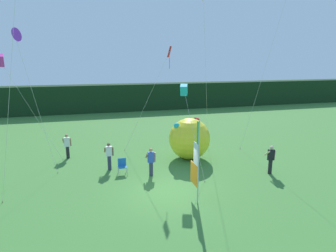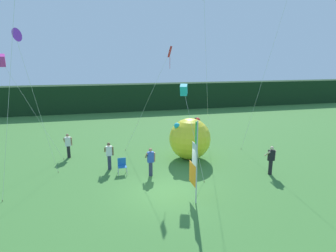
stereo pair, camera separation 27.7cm
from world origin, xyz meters
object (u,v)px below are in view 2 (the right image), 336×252
at_px(person_far_right, 68,145).
at_px(kite_cyan_box_2, 184,90).
at_px(person_mid_field, 151,161).
at_px(kite_magenta_box_1, 1,61).
at_px(person_near_banner, 109,155).
at_px(inflatable_balloon, 190,139).
at_px(kite_purple_delta_4, 15,36).
at_px(banner_flag, 195,163).
at_px(folding_chair, 122,165).
at_px(person_far_left, 271,159).
at_px(kite_red_diamond_3, 166,61).

height_order(person_far_right, kite_cyan_box_2, kite_cyan_box_2).
bearing_deg(person_mid_field, kite_magenta_box_1, 158.02).
bearing_deg(person_near_banner, inflatable_balloon, 7.05).
distance_m(inflatable_balloon, kite_purple_delta_4, 11.51).
xyz_separation_m(banner_flag, person_near_banner, (-3.66, 5.00, -0.99)).
relative_size(kite_cyan_box_2, kite_purple_delta_4, 0.64).
distance_m(person_mid_field, kite_purple_delta_4, 9.36).
relative_size(banner_flag, folding_chair, 4.43).
bearing_deg(person_far_left, kite_cyan_box_2, 156.17).
height_order(kite_magenta_box_1, kite_cyan_box_2, kite_magenta_box_1).
distance_m(person_near_banner, kite_cyan_box_2, 5.92).
relative_size(person_far_right, kite_purple_delta_4, 0.21).
distance_m(person_far_right, folding_chair, 4.91).
bearing_deg(kite_magenta_box_1, inflatable_balloon, -4.94).
xyz_separation_m(person_far_left, kite_cyan_box_2, (-4.67, 2.06, 3.89)).
relative_size(person_mid_field, person_far_left, 0.97).
relative_size(banner_flag, person_far_left, 2.32).
bearing_deg(person_mid_field, inflatable_balloon, 35.81).
relative_size(person_far_right, inflatable_balloon, 0.60).
xyz_separation_m(kite_red_diamond_3, kite_purple_delta_4, (-8.09, -2.27, 1.18)).
bearing_deg(inflatable_balloon, person_near_banner, -172.95).
xyz_separation_m(person_far_right, kite_purple_delta_4, (-1.64, -3.77, 6.74)).
height_order(inflatable_balloon, kite_purple_delta_4, kite_purple_delta_4).
distance_m(person_mid_field, kite_red_diamond_3, 6.51).
distance_m(kite_cyan_box_2, kite_red_diamond_3, 2.94).
height_order(banner_flag, kite_magenta_box_1, kite_magenta_box_1).
relative_size(person_far_right, kite_red_diamond_3, 0.23).
bearing_deg(banner_flag, folding_chair, 125.28).
distance_m(person_near_banner, inflatable_balloon, 5.39).
relative_size(person_mid_field, kite_magenta_box_1, 0.24).
xyz_separation_m(banner_flag, person_far_right, (-6.23, 7.86, -1.00)).
relative_size(person_far_right, folding_chair, 1.87).
bearing_deg(kite_purple_delta_4, person_near_banner, 12.19).
xyz_separation_m(person_near_banner, person_mid_field, (2.24, -1.57, -0.02)).
relative_size(inflatable_balloon, kite_red_diamond_3, 0.38).
xyz_separation_m(inflatable_balloon, kite_purple_delta_4, (-9.54, -1.57, 6.24)).
bearing_deg(kite_magenta_box_1, folding_chair, -20.76).
relative_size(kite_red_diamond_3, kite_purple_delta_4, 0.92).
distance_m(kite_magenta_box_1, kite_cyan_box_2, 10.46).
distance_m(person_far_right, kite_magenta_box_1, 6.47).
distance_m(person_far_left, kite_cyan_box_2, 6.42).
height_order(person_mid_field, person_far_right, person_far_right).
height_order(folding_chair, kite_cyan_box_2, kite_cyan_box_2).
bearing_deg(person_near_banner, kite_magenta_box_1, 164.10).
xyz_separation_m(person_mid_field, kite_magenta_box_1, (-7.88, 3.18, 5.56)).
bearing_deg(kite_cyan_box_2, inflatable_balloon, 59.56).
bearing_deg(kite_magenta_box_1, banner_flag, -35.37).
distance_m(banner_flag, kite_cyan_box_2, 4.97).
relative_size(person_far_left, inflatable_balloon, 0.62).
height_order(person_near_banner, kite_purple_delta_4, kite_purple_delta_4).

